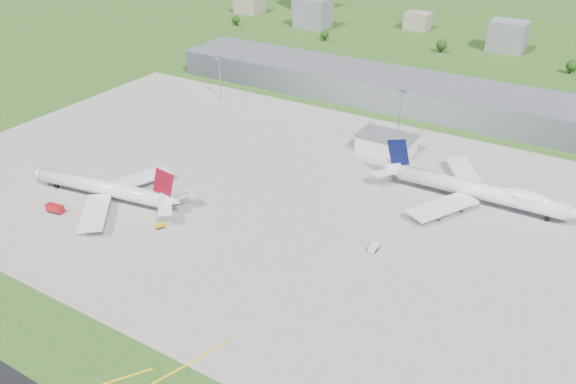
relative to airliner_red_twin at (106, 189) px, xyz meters
The scene contains 19 objects.
ground 167.92m from the airliner_red_twin, 65.14° to the left, with size 1400.00×1400.00×0.00m, color #2D551A.
apron 91.13m from the airliner_red_twin, 27.70° to the left, with size 360.00×190.00×0.08m, color gray.
terminal 181.56m from the airliner_red_twin, 67.13° to the left, with size 300.00×42.00×15.00m, color slate.
ops_building 130.20m from the airliner_red_twin, 51.78° to the left, with size 26.00×16.00×8.00m, color silver.
mast_west 121.56m from the airliner_red_twin, 104.10° to the left, with size 3.50×2.00×25.90m.
mast_center 142.82m from the airliner_red_twin, 55.52° to the left, with size 3.50×2.00×25.90m.
airliner_red_twin is the anchor object (origin of this frame).
airliner_blue_quad 151.22m from the airliner_red_twin, 29.93° to the left, with size 80.66×63.39×21.10m.
fire_truck 20.72m from the airliner_red_twin, 120.69° to the right, with size 7.65×3.81×3.28m.
tug_yellow 33.38m from the airliner_red_twin, ahead, with size 3.88×4.23×1.83m.
van_white_near 110.78m from the airliner_red_twin, 12.13° to the left, with size 2.39×5.04×2.55m.
bldg_far_w 355.27m from the airliner_red_twin, 114.88° to the left, with size 24.00×20.00×18.00m, color gray.
bldg_w 310.23m from the airliner_red_twin, 102.94° to the left, with size 28.00×22.00×24.00m, color slate.
bldg_cw 342.45m from the airliner_red_twin, 88.24° to the left, with size 20.00×18.00×14.00m, color gray.
bldg_c 325.20m from the airliner_red_twin, 73.83° to the left, with size 26.00×20.00×22.00m, color slate.
tree_far_w 301.49m from the airliner_red_twin, 115.43° to the left, with size 7.20×7.20×8.80m.
tree_w 270.18m from the airliner_red_twin, 98.40° to the left, with size 6.75×6.75×8.25m.
tree_c 286.77m from the airliner_red_twin, 79.85° to the left, with size 8.10×8.10×9.90m.
tree_e 310.87m from the airliner_red_twin, 63.12° to the left, with size 7.65×7.65×9.35m.
Camera 1 is at (95.35, -134.74, 117.72)m, focal length 35.00 mm.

